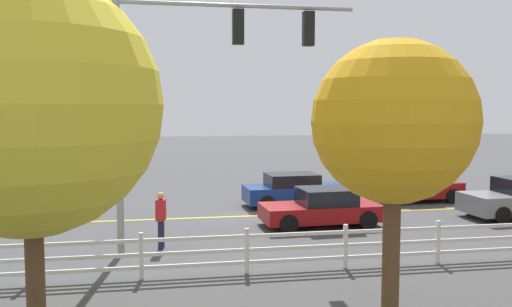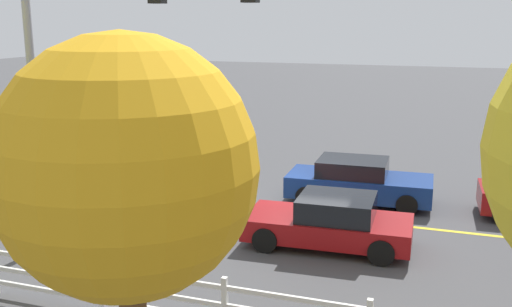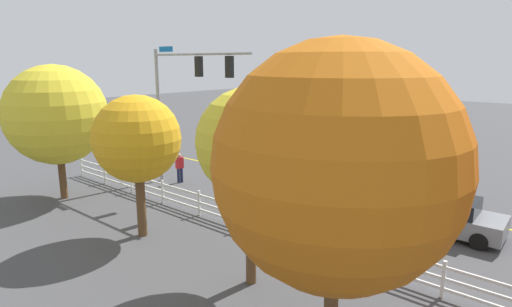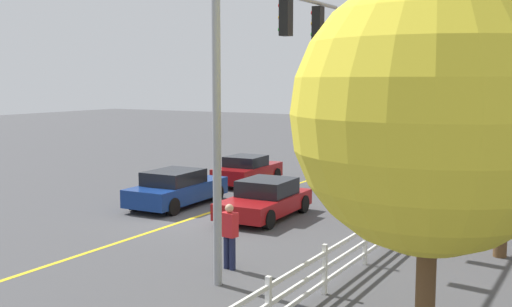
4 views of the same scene
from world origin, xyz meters
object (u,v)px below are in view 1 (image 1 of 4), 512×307
object	(u,v)px
car_1	(414,187)
tree_2	(29,105)
pedestrian	(161,217)
car_3	(296,190)
tree_0	(394,123)
car_0	(322,208)

from	to	relation	value
car_1	tree_2	bearing A→B (deg)	-141.87
pedestrian	tree_2	world-z (taller)	tree_2
car_3	pedestrian	distance (m)	8.27
car_1	tree_0	bearing A→B (deg)	-121.55
car_0	tree_0	xyz separation A→B (m)	(0.97, 7.90, 3.23)
tree_0	tree_2	xyz separation A→B (m)	(6.95, -0.22, 0.34)
car_3	tree_2	distance (m)	14.50
car_0	pedestrian	size ratio (longest dim) A/B	2.51
car_1	car_3	distance (m)	5.52
pedestrian	tree_2	size ratio (longest dim) A/B	0.26
car_3	tree_2	xyz separation A→B (m)	(7.96, 11.60, 3.53)
pedestrian	tree_0	world-z (taller)	tree_0
car_1	pedestrian	size ratio (longest dim) A/B	2.37
car_1	tree_0	xyz separation A→B (m)	(6.52, 11.97, 3.22)
tree_0	tree_2	size ratio (longest dim) A/B	0.84
tree_0	car_0	bearing A→B (deg)	-97.01
car_3	tree_2	bearing A→B (deg)	-126.67
car_0	tree_2	bearing A→B (deg)	41.70
car_0	tree_2	xyz separation A→B (m)	(7.92, 7.68, 3.57)
tree_2	car_1	bearing A→B (deg)	-138.92
tree_0	car_1	bearing A→B (deg)	-118.60
car_1	tree_2	distance (m)	18.23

